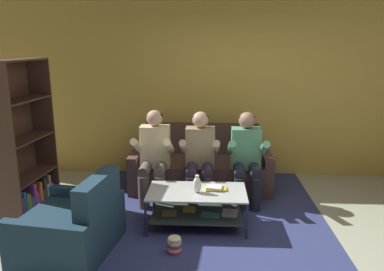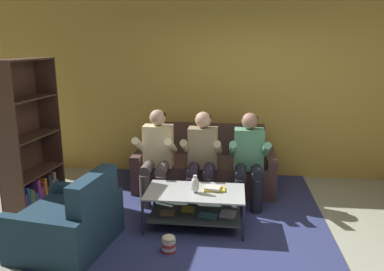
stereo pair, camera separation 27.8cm
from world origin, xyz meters
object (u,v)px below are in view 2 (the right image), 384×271
couch (205,168)px  person_seated_left (157,152)px  coffee_table (196,203)px  armchair (70,223)px  person_seated_middle (202,154)px  book_stack (214,189)px  bookshelf (29,158)px  person_seated_right (249,156)px  vase (195,185)px  popcorn_tub (169,244)px

couch → person_seated_left: 0.87m
person_seated_left → coffee_table: bearing=-50.5°
armchair → person_seated_left: bearing=64.2°
person_seated_middle → book_stack: size_ratio=4.72×
bookshelf → book_stack: bearing=-5.2°
person_seated_right → coffee_table: size_ratio=1.07×
book_stack → vase: bearing=-154.5°
couch → vase: couch is taller
person_seated_middle → person_seated_left: bearing=179.9°
coffee_table → popcorn_tub: coffee_table is taller
couch → armchair: (-1.23, -1.82, -0.03)m
book_stack → armchair: size_ratio=0.24×
couch → person_seated_left: size_ratio=1.63×
person_seated_left → book_stack: size_ratio=4.78×
person_seated_right → book_stack: 0.80m
couch → armchair: bearing=-124.0°
person_seated_left → coffee_table: size_ratio=1.09×
couch → bookshelf: bookshelf is taller
person_seated_right → bookshelf: (-2.70, -0.45, 0.01)m
book_stack → person_seated_middle: bearing=106.0°
person_seated_left → person_seated_middle: 0.60m
book_stack → popcorn_tub: book_stack is taller
person_seated_left → armchair: person_seated_left is taller
couch → person_seated_right: person_seated_right is taller
armchair → popcorn_tub: bearing=1.0°
person_seated_middle → armchair: bearing=-133.3°
person_seated_left → popcorn_tub: size_ratio=6.53×
person_seated_right → vase: 0.98m
armchair → person_seated_right: bearing=35.6°
coffee_table → book_stack: bearing=15.5°
person_seated_middle → book_stack: person_seated_middle is taller
bookshelf → armchair: 1.28m
person_seated_left → bookshelf: bookshelf is taller
coffee_table → person_seated_middle: bearing=89.4°
vase → book_stack: 0.24m
person_seated_middle → armchair: person_seated_middle is taller
person_seated_middle → coffee_table: bearing=-90.6°
person_seated_middle → person_seated_right: same height
person_seated_right → armchair: (-1.83, -1.31, -0.38)m
person_seated_middle → coffee_table: (-0.01, -0.71, -0.36)m
vase → bookshelf: (-2.09, 0.30, 0.13)m
person_seated_middle → bookshelf: (-2.10, -0.45, 0.01)m
person_seated_middle → armchair: (-1.23, -1.31, -0.38)m
person_seated_left → person_seated_middle: bearing=-0.1°
person_seated_right → book_stack: bearing=-121.8°
armchair → popcorn_tub: armchair is taller
couch → book_stack: bearing=-80.8°
couch → armchair: couch is taller
person_seated_middle → vase: (-0.01, -0.75, -0.12)m
couch → person_seated_left: person_seated_left is taller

